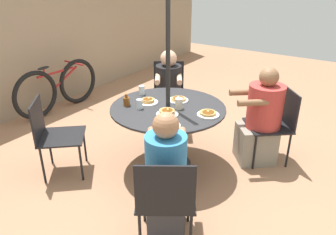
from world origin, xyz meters
TOP-DOWN VIEW (x-y plane):
  - ground_plane at (0.00, 0.00)m, footprint 12.00×12.00m
  - back_fence at (0.00, 2.65)m, footprint 10.00×0.06m
  - patio_table at (0.00, 0.00)m, footprint 1.25×1.25m
  - umbrella_pole at (0.00, 0.00)m, footprint 0.05×0.05m
  - patio_chair_north at (1.03, 0.68)m, footprint 0.64×0.64m
  - diner_north at (0.88, 0.58)m, footprint 0.61×0.57m
  - patio_chair_east at (-0.82, 0.93)m, footprint 0.65×0.65m
  - patio_chair_south at (-1.04, -0.67)m, footprint 0.64×0.64m
  - diner_south at (-0.89, -0.58)m, footprint 0.58×0.53m
  - patio_chair_west at (0.79, -0.95)m, footprint 0.65×0.65m
  - diner_west at (0.67, -0.82)m, footprint 0.62×0.64m
  - pancake_plate_a at (-0.18, -0.11)m, footprint 0.23×0.23m
  - pancake_plate_b at (-0.03, 0.25)m, footprint 0.23×0.23m
  - pancake_plate_c at (0.04, -0.46)m, footprint 0.23×0.23m
  - pancake_plate_d at (0.21, -0.00)m, footprint 0.23×0.23m
  - pancake_plate_e at (-0.40, -0.27)m, footprint 0.23×0.23m
  - syrup_bottle at (-0.22, 0.39)m, footprint 0.09×0.07m
  - coffee_cup at (0.03, -0.12)m, footprint 0.08×0.08m
  - drinking_glass_a at (0.14, 0.47)m, footprint 0.07×0.07m
  - drinking_glass_b at (-0.21, 0.22)m, footprint 0.07×0.07m
  - bicycle at (0.37, 2.33)m, footprint 1.55×0.44m

SIDE VIEW (x-z plane):
  - ground_plane at x=0.00m, z-range 0.00..0.00m
  - bicycle at x=0.37m, z-range 0.00..0.76m
  - diner_north at x=0.88m, z-range -0.05..1.04m
  - patio_chair_north at x=1.03m, z-range 0.07..0.93m
  - patio_chair_east at x=-0.82m, z-range 0.07..0.93m
  - patio_chair_south at x=-1.04m, z-range 0.07..0.93m
  - patio_chair_west at x=0.79m, z-range 0.07..0.93m
  - diner_west at x=0.67m, z-range -0.06..1.07m
  - diner_south at x=-0.89m, z-range -0.04..1.09m
  - patio_table at x=0.00m, z-range 0.23..0.95m
  - pancake_plate_e at x=-0.40m, z-range 0.71..0.76m
  - pancake_plate_d at x=0.21m, z-range 0.71..0.76m
  - pancake_plate_c at x=0.04m, z-range 0.71..0.76m
  - pancake_plate_b at x=-0.03m, z-range 0.71..0.77m
  - pancake_plate_a at x=-0.18m, z-range 0.71..0.78m
  - syrup_bottle at x=-0.22m, z-range 0.71..0.84m
  - drinking_glass_b at x=-0.21m, z-range 0.72..0.83m
  - drinking_glass_a at x=0.14m, z-range 0.72..0.83m
  - coffee_cup at x=0.03m, z-range 0.72..0.84m
  - back_fence at x=0.00m, z-range 0.00..1.81m
  - umbrella_pole at x=0.00m, z-range 0.00..2.15m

